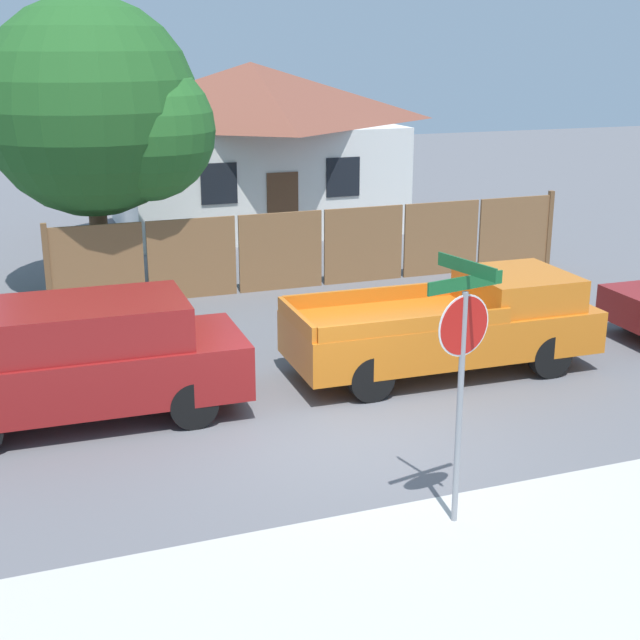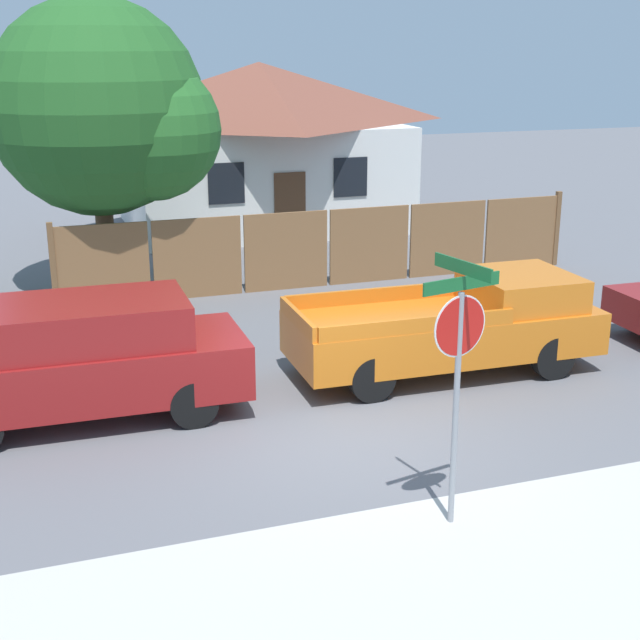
% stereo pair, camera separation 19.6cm
% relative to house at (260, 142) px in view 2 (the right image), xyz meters
% --- Properties ---
extents(ground_plane, '(80.00, 80.00, 0.00)m').
position_rel_house_xyz_m(ground_plane, '(-3.15, -15.52, -2.52)').
color(ground_plane, slate).
extents(sidewalk_strip, '(36.00, 3.20, 0.01)m').
position_rel_house_xyz_m(sidewalk_strip, '(-3.15, -19.12, -2.52)').
color(sidewalk_strip, beige).
rests_on(sidewalk_strip, ground).
extents(wooden_fence, '(12.30, 0.12, 1.87)m').
position_rel_house_xyz_m(wooden_fence, '(-0.52, -7.52, -1.63)').
color(wooden_fence, brown).
rests_on(wooden_fence, ground).
extents(house, '(8.59, 6.33, 4.86)m').
position_rel_house_xyz_m(house, '(0.00, 0.00, 0.00)').
color(house, white).
rests_on(house, ground).
extents(oak_tree, '(4.87, 4.64, 6.39)m').
position_rel_house_xyz_m(oak_tree, '(-5.15, -6.41, 1.44)').
color(oak_tree, brown).
rests_on(oak_tree, ground).
extents(red_suv, '(4.84, 1.98, 1.81)m').
position_rel_house_xyz_m(red_suv, '(-6.58, -13.54, -1.54)').
color(red_suv, maroon).
rests_on(red_suv, ground).
extents(orange_pickup, '(5.26, 2.06, 1.62)m').
position_rel_house_xyz_m(orange_pickup, '(-0.40, -13.55, -1.71)').
color(orange_pickup, orange).
rests_on(orange_pickup, ground).
extents(stop_sign, '(1.02, 0.92, 3.15)m').
position_rel_house_xyz_m(stop_sign, '(-2.80, -18.08, -0.37)').
color(stop_sign, gray).
rests_on(stop_sign, ground).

